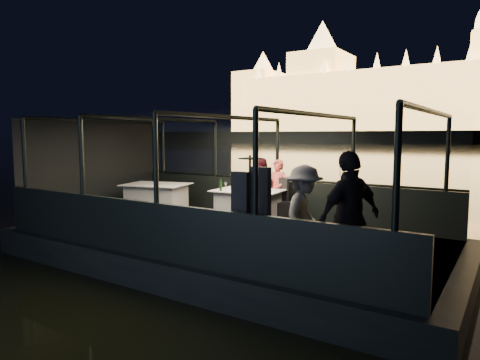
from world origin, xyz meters
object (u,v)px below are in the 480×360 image
Objects in this scene: chair_port_left at (258,202)px; chair_port_right at (276,203)px; dining_table_aft at (157,200)px; passenger_stripe at (304,210)px; dining_table_central at (248,207)px; person_man_maroon at (262,187)px; coat_stand at (250,210)px; wine_bottle at (221,184)px; person_woman_coral at (278,188)px; passenger_dark at (350,220)px.

chair_port_right is at bearing -13.74° from chair_port_left.
dining_table_aft is 1.57× the size of chair_port_left.
dining_table_central is at bearing 38.57° from passenger_stripe.
chair_port_left is 0.41m from person_man_maroon.
coat_stand is 3.20m from wine_bottle.
chair_port_right is 0.41m from person_woman_coral.
dining_table_aft is 4.99m from passenger_stripe.
coat_stand is 1.17× the size of person_man_maroon.
coat_stand is at bearing -30.19° from dining_table_aft.
dining_table_aft is 0.98× the size of passenger_stripe.
coat_stand reaches higher than dining_table_aft.
passenger_stripe is at bearing -51.93° from person_woman_coral.
dining_table_central is 0.82× the size of passenger_dark.
dining_table_central is 2.41m from dining_table_aft.
person_woman_coral reaches higher than chair_port_left.
coat_stand reaches higher than wine_bottle.
chair_port_left reaches higher than dining_table_aft.
person_woman_coral is at bearing 111.89° from coat_stand.
wine_bottle is at bearing 49.46° from passenger_stripe.
coat_stand is 6.12× the size of wine_bottle.
person_woman_coral is at bearing 133.84° from chair_port_right.
coat_stand reaches higher than passenger_stripe.
person_woman_coral is (0.36, 0.27, 0.30)m from chair_port_left.
passenger_stripe is at bearing -62.57° from chair_port_left.
wine_bottle is (-0.43, -0.42, 0.53)m from dining_table_central.
person_man_maroon is 0.81× the size of passenger_dark.
passenger_stripe is (1.82, -2.56, 0.40)m from chair_port_right.
dining_table_aft is at bearing -171.34° from dining_table_central.
passenger_dark reaches higher than wine_bottle.
coat_stand is 0.85m from passenger_stripe.
passenger_stripe reaches higher than dining_table_aft.
passenger_stripe is (0.53, 0.66, -0.05)m from coat_stand.
chair_port_left is at bearing -107.20° from passenger_dark.
chair_port_left is 0.54m from person_woman_coral.
chair_port_left is at bearing 64.30° from wine_bottle.
passenger_dark is at bearing -38.36° from dining_table_central.
person_woman_coral reaches higher than chair_port_right.
coat_stand is 1.38m from passenger_dark.
dining_table_aft is 1.50× the size of chair_port_right.
dining_table_central is 0.65m from chair_port_right.
dining_table_aft is 1.04× the size of person_man_maroon.
coat_stand is at bearing 132.82° from passenger_stripe.
chair_port_left is 1.07m from wine_bottle.
person_woman_coral is 4.18m from passenger_dark.
chair_port_left is 0.95× the size of chair_port_right.
person_woman_coral is 1.39m from wine_bottle.
person_woman_coral is 0.43m from person_man_maroon.
wine_bottle is (-0.42, -0.87, 0.47)m from chair_port_left.
passenger_dark is at bearing -45.37° from person_woman_coral.
wine_bottle is (-2.71, 1.68, 0.06)m from passenger_stripe.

